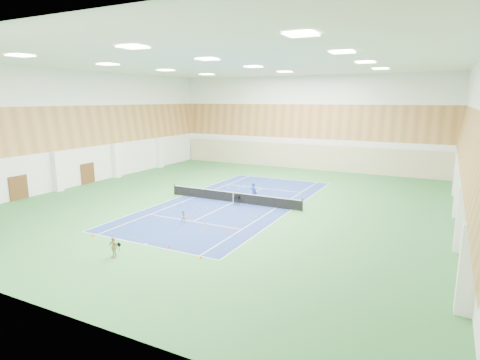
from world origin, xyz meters
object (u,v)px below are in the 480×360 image
Objects in this scene: child_court at (184,216)px; ball_cart at (237,200)px; child_apron at (113,247)px; coach at (254,193)px; tennis_net at (233,196)px.

child_court is 1.21× the size of ball_cart.
child_court is at bearing 94.92° from child_apron.
coach is 15.13m from child_apron.
ball_cart is (1.19, 6.28, -0.08)m from child_court.
tennis_net is at bearing 58.90° from child_court.
child_court is 6.39m from ball_cart.
child_court reaches higher than ball_cart.
coach reaches higher than child_apron.
child_court is at bearing 95.24° from coach.
coach is at bearing 24.39° from tennis_net.
child_apron is (-0.23, -14.26, 0.06)m from tennis_net.
ball_cart is at bearing 89.05° from child_apron.
child_court is (-0.48, -6.88, -0.06)m from tennis_net.
coach is 7.93m from child_court.
child_apron is (0.25, -7.38, 0.13)m from child_court.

